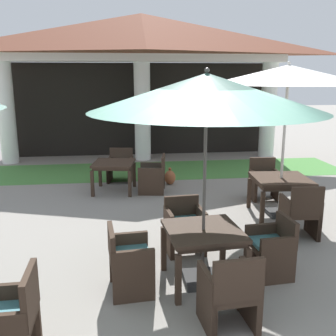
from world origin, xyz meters
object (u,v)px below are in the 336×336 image
(patio_table_far_back, at_px, (203,236))
(patio_chair_far_back_south, at_px, (230,293))
(patio_chair_mid_right_east, at_px, (7,321))
(patio_chair_far_back_north, at_px, (184,226))
(patio_table_mid_left, at_px, (114,166))
(patio_chair_near_foreground_south, at_px, (301,213))
(patio_chair_mid_left_east, at_px, (153,175))
(patio_umbrella_near_foreground, at_px, (288,76))
(patio_chair_far_back_east, at_px, (272,248))
(patio_table_near_foreground, at_px, (281,182))
(patio_chair_far_back_west, at_px, (128,260))
(patio_chair_near_foreground_north, at_px, (264,181))
(patio_chair_mid_left_north, at_px, (120,166))
(terracotta_urn, at_px, (170,177))
(patio_umbrella_far_back, at_px, (206,94))

(patio_table_far_back, bearing_deg, patio_chair_far_back_south, -84.98)
(patio_chair_mid_right_east, relative_size, patio_chair_far_back_north, 1.09)
(patio_table_mid_left, bearing_deg, patio_chair_far_back_north, -71.78)
(patio_chair_near_foreground_south, xyz_separation_m, patio_chair_mid_left_east, (-2.20, 2.91, -0.01))
(patio_table_mid_left, distance_m, patio_chair_far_back_north, 3.53)
(patio_umbrella_near_foreground, xyz_separation_m, patio_chair_mid_left_east, (-2.28, 1.86, -2.23))
(patio_table_far_back, bearing_deg, patio_chair_far_back_east, 5.02)
(patio_table_mid_left, relative_size, patio_chair_far_back_east, 1.27)
(patio_table_near_foreground, distance_m, patio_chair_far_back_west, 3.81)
(patio_table_mid_left, xyz_separation_m, patio_chair_mid_left_east, (0.90, -0.14, -0.19))
(patio_chair_near_foreground_south, relative_size, patio_chair_mid_left_east, 1.08)
(patio_table_near_foreground, distance_m, patio_chair_near_foreground_north, 1.08)
(patio_table_mid_left, relative_size, patio_chair_far_back_south, 1.16)
(patio_chair_far_back_north, bearing_deg, patio_umbrella_near_foreground, -152.17)
(patio_chair_near_foreground_north, height_order, patio_chair_mid_left_east, patio_chair_near_foreground_north)
(patio_chair_near_foreground_south, height_order, patio_chair_mid_left_north, patio_chair_near_foreground_south)
(patio_chair_mid_left_north, relative_size, terracotta_urn, 1.91)
(patio_chair_mid_left_east, distance_m, patio_chair_mid_right_east, 5.66)
(patio_table_near_foreground, bearing_deg, patio_table_mid_left, 147.82)
(patio_chair_mid_left_north, bearing_deg, patio_chair_far_back_east, 120.44)
(patio_chair_mid_left_north, distance_m, terracotta_urn, 1.32)
(patio_chair_near_foreground_north, height_order, patio_chair_far_back_east, patio_chair_near_foreground_north)
(patio_chair_near_foreground_south, height_order, patio_chair_far_back_west, patio_chair_near_foreground_south)
(patio_chair_near_foreground_south, height_order, patio_chair_far_back_north, patio_chair_near_foreground_south)
(patio_umbrella_near_foreground, height_order, patio_umbrella_far_back, patio_umbrella_near_foreground)
(patio_chair_far_back_east, bearing_deg, patio_umbrella_near_foreground, -30.05)
(patio_chair_near_foreground_north, xyz_separation_m, patio_chair_far_back_south, (-1.99, -4.32, 0.00))
(patio_chair_far_back_north, bearing_deg, patio_chair_far_back_east, 135.01)
(patio_chair_near_foreground_north, distance_m, patio_table_far_back, 3.95)
(patio_chair_mid_right_east, bearing_deg, patio_chair_near_foreground_north, -43.78)
(patio_table_far_back, bearing_deg, patio_umbrella_near_foreground, 49.09)
(patio_chair_mid_left_east, relative_size, patio_chair_far_back_south, 0.96)
(patio_chair_mid_right_east, bearing_deg, patio_chair_near_foreground_south, -59.84)
(patio_chair_far_back_east, relative_size, patio_chair_far_back_south, 0.91)
(patio_chair_near_foreground_south, bearing_deg, patio_table_mid_left, 139.73)
(patio_chair_near_foreground_south, distance_m, patio_umbrella_far_back, 3.06)
(patio_umbrella_near_foreground, height_order, patio_chair_mid_left_east, patio_umbrella_near_foreground)
(patio_table_mid_left, relative_size, patio_chair_mid_left_north, 1.26)
(patio_chair_near_foreground_north, distance_m, patio_chair_far_back_north, 3.22)
(patio_table_far_back, height_order, patio_chair_far_back_north, patio_chair_far_back_north)
(terracotta_urn, bearing_deg, patio_umbrella_far_back, -92.12)
(patio_table_mid_left, xyz_separation_m, patio_table_far_back, (1.19, -4.31, 0.04))
(patio_table_mid_left, bearing_deg, patio_chair_mid_left_east, -9.10)
(patio_umbrella_near_foreground, distance_m, patio_chair_far_back_south, 4.40)
(patio_chair_far_back_east, distance_m, terracotta_urn, 4.74)
(patio_table_far_back, xyz_separation_m, patio_chair_far_back_north, (-0.08, 0.96, -0.23))
(patio_chair_far_back_west, bearing_deg, patio_chair_mid_right_east, -51.19)
(patio_table_near_foreground, height_order, patio_umbrella_near_foreground, patio_umbrella_near_foreground)
(patio_chair_mid_left_north, bearing_deg, patio_chair_far_back_west, 99.96)
(patio_umbrella_near_foreground, distance_m, terracotta_urn, 3.92)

